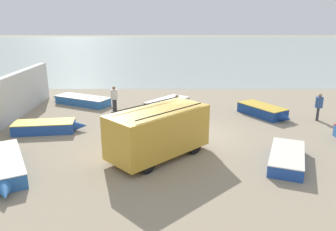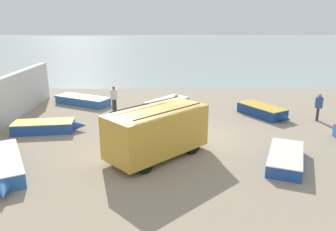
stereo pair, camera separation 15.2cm
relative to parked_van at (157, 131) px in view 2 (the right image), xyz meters
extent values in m
plane|color=gray|center=(1.64, 2.79, -1.25)|extent=(200.00, 200.00, 0.00)
cube|color=#99A89E|center=(1.64, 54.79, -1.24)|extent=(120.00, 80.00, 0.01)
cube|color=gold|center=(-0.02, -0.02, 0.02)|extent=(4.88, 4.82, 1.98)
cube|color=black|center=(1.73, 1.68, -0.52)|extent=(1.40, 1.44, 0.89)
cube|color=#1E232D|center=(1.68, 1.63, 0.62)|extent=(1.31, 1.35, 0.63)
cylinder|color=black|center=(0.41, 1.66, -0.87)|extent=(0.69, 0.68, 0.75)
cylinder|color=black|center=(1.67, 0.36, -0.87)|extent=(0.69, 0.68, 0.75)
cylinder|color=black|center=(-1.72, -0.40, -0.87)|extent=(0.69, 0.68, 0.75)
cylinder|color=black|center=(-0.45, -1.70, -0.87)|extent=(0.69, 0.68, 0.75)
cylinder|color=black|center=(-0.58, 0.56, 1.13)|extent=(2.85, 2.77, 0.05)
cylinder|color=black|center=(0.54, -0.60, 1.13)|extent=(2.85, 2.77, 0.05)
cube|color=#234CA3|center=(5.70, -0.77, -0.99)|extent=(2.55, 3.69, 0.51)
cone|color=#234CA3|center=(6.46, 1.17, -0.99)|extent=(0.72, 0.88, 0.48)
cube|color=silver|center=(5.70, -0.77, -0.80)|extent=(1.27, 0.65, 0.05)
cube|color=silver|center=(5.70, -0.77, -0.72)|extent=(2.57, 3.73, 0.04)
cube|color=#2D66AD|center=(-5.90, 9.42, -0.97)|extent=(4.30, 3.04, 0.56)
cone|color=#2D66AD|center=(-8.16, 10.52, -0.97)|extent=(1.05, 0.88, 0.53)
cube|color=silver|center=(-5.90, 9.42, -0.75)|extent=(0.73, 1.23, 0.05)
cube|color=silver|center=(-5.90, 9.42, -0.67)|extent=(4.35, 3.07, 0.04)
cube|color=#ADA89E|center=(0.36, 8.32, -0.94)|extent=(3.26, 3.52, 0.61)
cone|color=#ADA89E|center=(-0.92, 6.75, -0.94)|extent=(0.91, 0.93, 0.58)
cube|color=silver|center=(0.36, 8.32, -0.70)|extent=(1.20, 1.03, 0.05)
cube|color=silver|center=(0.36, 8.32, -0.61)|extent=(3.29, 3.55, 0.04)
cube|color=navy|center=(6.61, 6.63, -0.93)|extent=(2.87, 3.42, 0.64)
cone|color=navy|center=(7.64, 5.00, -0.93)|extent=(0.88, 0.91, 0.61)
cube|color=gold|center=(6.61, 6.63, -0.67)|extent=(1.20, 0.86, 0.05)
cube|color=gold|center=(6.61, 6.63, -0.59)|extent=(2.90, 3.46, 0.04)
cube|color=#234CA3|center=(-6.58, 3.38, -0.96)|extent=(3.43, 1.77, 0.57)
cone|color=#234CA3|center=(-4.59, 3.65, -0.96)|extent=(0.79, 0.64, 0.54)
cube|color=gold|center=(-6.58, 3.38, -0.74)|extent=(0.36, 1.25, 0.05)
cube|color=gold|center=(-6.58, 3.38, -0.66)|extent=(3.46, 1.79, 0.04)
cone|color=#2D66AD|center=(-5.38, -3.81, -0.95)|extent=(0.94, 1.07, 0.57)
cylinder|color=#38383D|center=(9.78, 5.49, -0.83)|extent=(0.16, 0.16, 0.84)
cylinder|color=#38383D|center=(9.86, 5.64, -0.83)|extent=(0.16, 0.16, 0.84)
cylinder|color=#335189|center=(9.82, 5.56, -0.08)|extent=(0.45, 0.45, 0.66)
sphere|color=tan|center=(9.82, 5.56, 0.37)|extent=(0.23, 0.23, 0.23)
cylinder|color=#5B564C|center=(0.92, 5.74, -0.85)|extent=(0.15, 0.15, 0.79)
cylinder|color=#5B564C|center=(1.02, 5.60, -0.85)|extent=(0.15, 0.15, 0.79)
cylinder|color=#424C5B|center=(0.97, 5.67, -0.15)|extent=(0.43, 0.43, 0.62)
sphere|color=#8C664C|center=(0.97, 5.67, 0.27)|extent=(0.21, 0.21, 0.21)
cylinder|color=#38383D|center=(-3.34, 7.68, -0.83)|extent=(0.16, 0.16, 0.84)
cylinder|color=#38383D|center=(-3.21, 7.80, -0.83)|extent=(0.16, 0.16, 0.84)
cylinder|color=silver|center=(-3.28, 7.74, -0.08)|extent=(0.45, 0.45, 0.66)
sphere|color=#8C664C|center=(-3.28, 7.74, 0.36)|extent=(0.23, 0.23, 0.23)
camera|label=1|loc=(0.42, -14.11, 5.04)|focal=35.00mm
camera|label=2|loc=(0.57, -14.11, 5.04)|focal=35.00mm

